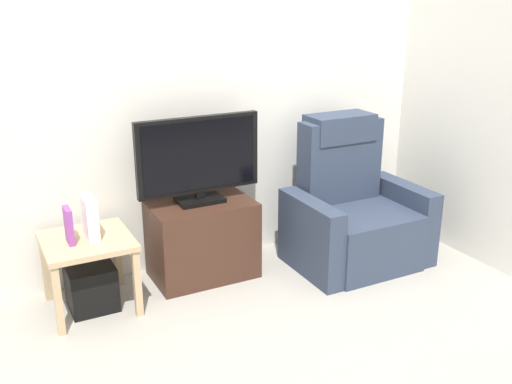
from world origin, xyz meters
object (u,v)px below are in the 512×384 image
Objects in this scene: book_upright at (69,226)px; game_console at (90,217)px; television at (199,158)px; subwoofer_box at (91,287)px; recliner_armchair at (353,213)px; side_table at (88,250)px; tv_stand at (202,240)px.

game_console is (0.14, 0.03, 0.02)m from book_upright.
subwoofer_box is at bearing -172.47° from television.
recliner_armchair is 3.68× the size of subwoofer_box.
recliner_armchair is 1.93m from side_table.
television is 0.96m from book_upright.
subwoofer_box is 0.46m from book_upright.
book_upright is at bearing -173.23° from tv_stand.
television reaches higher than subwoofer_box.
television is at bearing 7.53° from side_table.
television is at bearing 90.00° from tv_stand.
tv_stand is 0.66× the size of recliner_armchair.
game_console reaches higher than side_table.
side_table is at bearing 26.57° from subwoofer_box.
book_upright is at bearing -168.69° from subwoofer_box.
book_upright reaches higher than subwoofer_box.
tv_stand is 3.18× the size of book_upright.
tv_stand is 0.83m from subwoofer_box.
game_console is at bearing 15.95° from side_table.
book_upright is (-0.91, -0.11, 0.32)m from tv_stand.
television is 3.87× the size of book_upright.
subwoofer_box is at bearing -153.43° from side_table.
side_table is 0.26m from subwoofer_box.
side_table is 1.84× the size of subwoofer_box.
tv_stand is 0.59m from television.
tv_stand is 2.45× the size of subwoofer_box.
book_upright is at bearing -167.47° from game_console.
recliner_armchair reaches higher than side_table.
recliner_armchair reaches higher than subwoofer_box.
television is (-0.00, 0.02, 0.59)m from tv_stand.
recliner_armchair reaches higher than book_upright.
tv_stand is 0.97m from book_upright.
book_upright is at bearing -172.05° from television.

